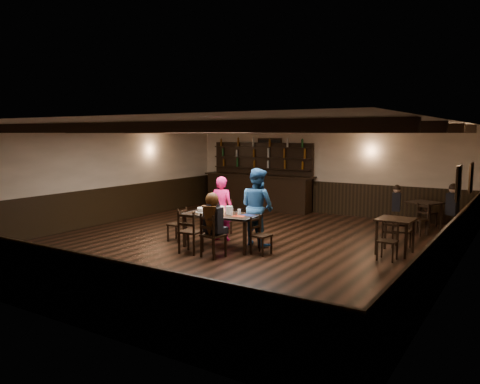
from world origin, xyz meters
The scene contains 25 objects.
ground centered at (0.00, 0.00, 0.00)m, with size 10.00×10.00×0.00m, color black.
room_shell centered at (0.01, 0.04, 1.75)m, with size 9.02×10.02×2.71m.
dining_table centered at (-0.11, -0.46, 0.68)m, with size 1.68×0.92×0.75m.
chair_near_left centered at (-0.38, -1.27, 0.53)m, with size 0.46×0.44×0.91m.
chair_near_right centered at (0.19, -1.29, 0.53)m, with size 0.48×0.46×0.90m.
chair_end_left centered at (-1.28, -0.49, 0.46)m, with size 0.37×0.39×0.79m.
chair_end_right centered at (0.84, -0.49, 0.46)m, with size 0.39×0.40×0.79m.
chair_far_pushed centered at (-0.88, 0.73, 0.51)m, with size 0.44×0.43×0.88m.
woman_pink centered at (-0.53, 0.15, 0.76)m, with size 0.55×0.36×1.51m, color #FF1498.
man_blue centered at (0.42, 0.18, 0.87)m, with size 0.84×0.66×1.74m, color #1D4C88.
seated_person centered at (0.21, -1.24, 0.86)m, with size 0.36×0.55×0.89m.
cake centered at (-0.59, -0.49, 0.80)m, with size 0.33×0.33×0.10m.
plate_stack_a centered at (-0.12, -0.50, 0.84)m, with size 0.19×0.19×0.17m, color white.
plate_stack_b centered at (0.08, -0.44, 0.85)m, with size 0.16×0.16×0.19m, color white.
tea_light centered at (-0.04, -0.35, 0.78)m, with size 0.05×0.05×0.06m.
salt_shaker centered at (0.20, -0.53, 0.80)m, with size 0.04×0.04×0.09m, color silver.
pepper_shaker centered at (0.28, -0.48, 0.80)m, with size 0.04×0.04×0.10m, color #A5A8AD.
drink_glass centered at (0.24, -0.29, 0.81)m, with size 0.07×0.07×0.11m, color silver.
menu_red centered at (0.36, -0.49, 0.75)m, with size 0.27×0.19×0.00m, color maroon.
menu_blue centered at (0.47, -0.29, 0.75)m, with size 0.29×0.20×0.00m, color #0E1946.
bar_counter centered at (-2.15, 4.72, 0.73)m, with size 3.90×0.70×2.20m.
back_table_a centered at (3.25, 1.02, 0.64)m, with size 0.74×0.74×0.75m.
back_table_b centered at (3.27, 3.84, 0.64)m, with size 0.96×0.96×0.75m.
bg_patron_left centered at (2.58, 3.78, 0.81)m, with size 0.26×0.37×0.69m.
bg_patron_right centered at (3.93, 3.89, 0.86)m, with size 0.28×0.41×0.79m.
Camera 1 is at (5.62, -8.76, 2.49)m, focal length 35.00 mm.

